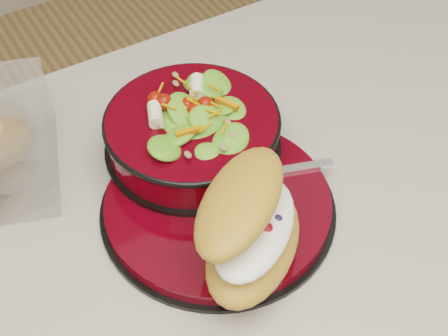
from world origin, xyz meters
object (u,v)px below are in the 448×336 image
dinner_plate (219,204)px  fork (265,173)px  salad_bowl (192,128)px  croissant (251,226)px

dinner_plate → fork: 0.06m
dinner_plate → salad_bowl: (0.01, 0.08, 0.04)m
salad_bowl → fork: 0.10m
croissant → fork: (0.07, 0.08, -0.04)m
dinner_plate → salad_bowl: 0.09m
fork → dinner_plate: bearing=112.3°
salad_bowl → croissant: bearing=-98.5°
dinner_plate → croissant: 0.10m
dinner_plate → fork: (0.06, 0.00, 0.01)m
croissant → fork: bearing=9.9°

